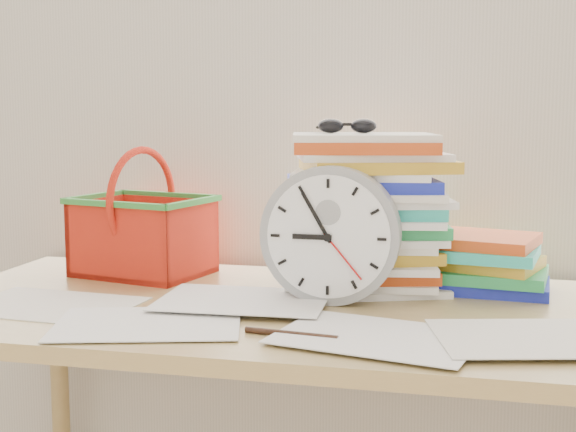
% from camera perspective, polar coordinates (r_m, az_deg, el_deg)
% --- Properties ---
extents(curtain, '(2.40, 0.01, 2.50)m').
position_cam_1_polar(curtain, '(1.86, 2.57, 13.21)').
color(curtain, beige).
rests_on(curtain, room_shell).
extents(desk, '(1.40, 0.70, 0.75)m').
position_cam_1_polar(desk, '(1.55, -0.19, -8.99)').
color(desk, '#A4884C').
rests_on(desk, ground).
extents(paper_stack, '(0.38, 0.34, 0.32)m').
position_cam_1_polar(paper_stack, '(1.64, 5.70, 0.27)').
color(paper_stack, white).
rests_on(paper_stack, desk).
extents(clock, '(0.26, 0.05, 0.26)m').
position_cam_1_polar(clock, '(1.51, 3.05, -1.35)').
color(clock, gray).
rests_on(clock, desk).
extents(sunglasses, '(0.15, 0.13, 0.03)m').
position_cam_1_polar(sunglasses, '(1.62, 4.22, 6.41)').
color(sunglasses, black).
rests_on(sunglasses, paper_stack).
extents(book_stack, '(0.31, 0.26, 0.11)m').
position_cam_1_polar(book_stack, '(1.68, 14.05, -3.26)').
color(book_stack, white).
rests_on(book_stack, desk).
extents(basket, '(0.32, 0.27, 0.28)m').
position_cam_1_polar(basket, '(1.81, -10.29, 0.24)').
color(basket, red).
rests_on(basket, desk).
extents(pen, '(0.16, 0.03, 0.01)m').
position_cam_1_polar(pen, '(1.31, 0.20, -8.39)').
color(pen, black).
rests_on(pen, desk).
extents(scattered_papers, '(1.26, 0.42, 0.02)m').
position_cam_1_polar(scattered_papers, '(1.53, -0.19, -6.08)').
color(scattered_papers, white).
rests_on(scattered_papers, desk).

